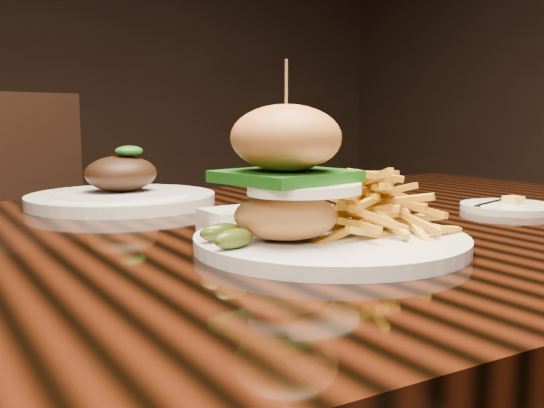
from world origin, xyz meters
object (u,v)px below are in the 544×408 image
dining_table (236,291)px  far_dish (122,194)px  burger_plate (326,201)px  chair_far (27,265)px

dining_table → far_dish: 0.32m
burger_plate → chair_far: bearing=97.3°
dining_table → far_dish: bearing=99.0°
chair_far → burger_plate: bearing=-103.1°
dining_table → burger_plate: size_ratio=5.38×
dining_table → chair_far: 0.90m
chair_far → far_dish: bearing=-105.6°
dining_table → burger_plate: 0.19m
burger_plate → far_dish: 0.45m
dining_table → chair_far: chair_far is taller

